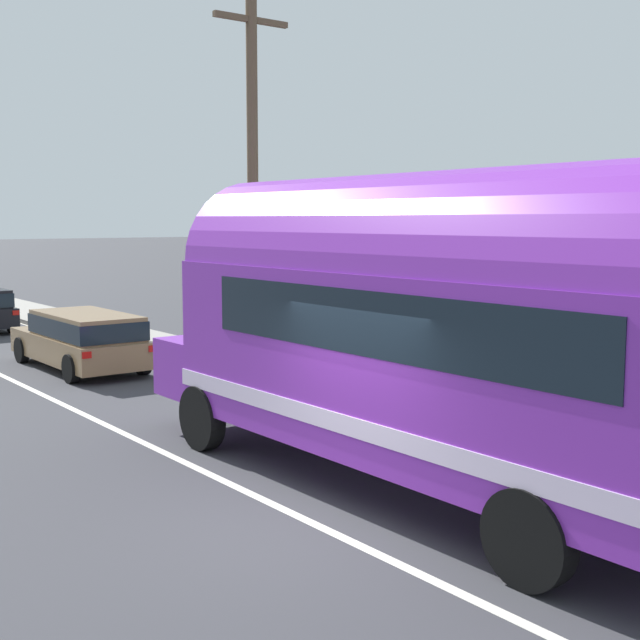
% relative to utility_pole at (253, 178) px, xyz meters
% --- Properties ---
extents(ground_plane, '(300.00, 300.00, 0.00)m').
position_rel_utility_pole_xyz_m(ground_plane, '(-4.24, -7.95, -4.42)').
color(ground_plane, '#38383D').
extents(lane_markings, '(3.64, 80.00, 0.01)m').
position_rel_utility_pole_xyz_m(lane_markings, '(-2.62, 4.05, -4.42)').
color(lane_markings, silver).
rests_on(lane_markings, ground).
extents(sidewalk_slab, '(2.33, 90.00, 0.15)m').
position_rel_utility_pole_xyz_m(sidewalk_slab, '(0.43, 2.05, -4.35)').
color(sidewalk_slab, gray).
rests_on(sidewalk_slab, ground).
extents(utility_pole, '(1.80, 0.24, 8.50)m').
position_rel_utility_pole_xyz_m(utility_pole, '(0.00, 0.00, 0.00)').
color(utility_pole, brown).
rests_on(utility_pole, ground).
extents(painted_bus, '(2.65, 10.79, 4.12)m').
position_rel_utility_pole_xyz_m(painted_bus, '(-2.48, -8.28, -2.12)').
color(painted_bus, purple).
rests_on(painted_bus, ground).
extents(car_lead, '(1.89, 4.76, 1.37)m').
position_rel_utility_pole_xyz_m(car_lead, '(-2.47, 3.60, -3.63)').
color(car_lead, olive).
rests_on(car_lead, ground).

